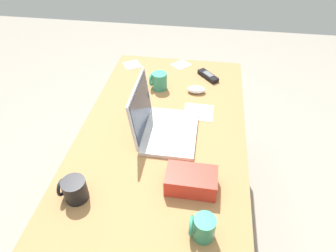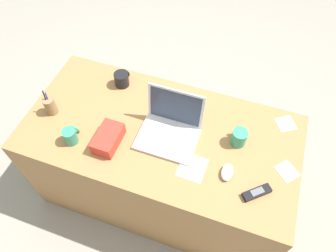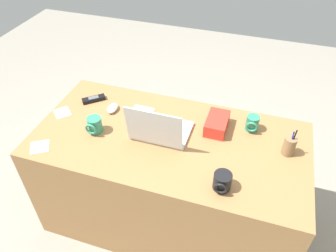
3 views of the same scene
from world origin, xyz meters
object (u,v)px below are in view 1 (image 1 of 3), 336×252
Objects in this scene: computer_mouse at (196,90)px; coffee_mug_spare at (74,190)px; coffee_mug_white at (159,81)px; snack_bag at (191,181)px; laptop at (161,124)px; cordless_phone at (208,76)px; coffee_mug_tall at (203,228)px.

computer_mouse is 0.99× the size of coffee_mug_spare.
coffee_mug_white reaches higher than snack_bag.
laptop reaches higher than snack_bag.
computer_mouse reaches higher than cordless_phone.
coffee_mug_tall is (-0.47, -0.21, -0.00)m from laptop.
cordless_phone is 0.79m from snack_bag.
coffee_mug_tall reaches higher than snack_bag.
coffee_mug_spare is (-0.74, 0.38, 0.03)m from computer_mouse.
laptop is 0.46m from coffee_mug_spare.
computer_mouse is 1.05× the size of coffee_mug_white.
coffee_mug_tall is (-0.82, -0.08, 0.03)m from computer_mouse.
coffee_mug_tall is at bearing -164.23° from snack_bag.
coffee_mug_spare is 0.52× the size of snack_bag.
coffee_mug_spare is (-0.75, 0.18, -0.00)m from coffee_mug_white.
snack_bag is at bearing 177.92° from cordless_phone.
laptop is at bearing 157.62° from computer_mouse.
coffee_mug_tall is at bearing -100.21° from coffee_mug_spare.
coffee_mug_tall is at bearing -161.14° from coffee_mug_white.
coffee_mug_white is 0.68m from snack_bag.
coffee_mug_spare reaches higher than snack_bag.
cordless_phone is at bearing -20.49° from laptop.
coffee_mug_spare is at bearing 147.50° from laptop.
coffee_mug_spare is at bearing 151.18° from computer_mouse.
cordless_phone is at bearing -21.01° from computer_mouse.
coffee_mug_spare reaches higher than cordless_phone.
computer_mouse is at bearing -20.92° from laptop.
coffee_mug_tall is 0.48× the size of snack_bag.
laptop reaches higher than coffee_mug_tall.
cordless_phone is at bearing -60.47° from coffee_mug_white.
cordless_phone is at bearing -2.08° from snack_bag.
coffee_mug_tall is at bearing -178.56° from cordless_phone.
coffee_mug_white is at bearing 18.86° from coffee_mug_tall.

